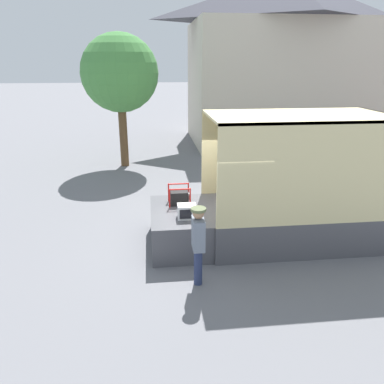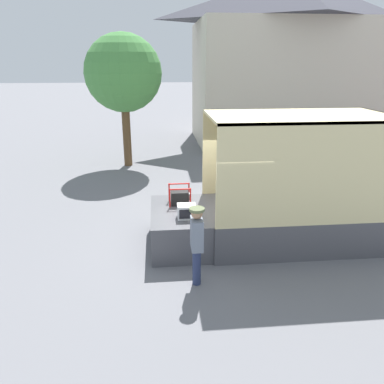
{
  "view_description": "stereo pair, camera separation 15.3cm",
  "coord_description": "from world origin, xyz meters",
  "px_view_note": "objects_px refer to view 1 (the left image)",
  "views": [
    {
      "loc": [
        -1.4,
        -8.82,
        4.53
      ],
      "look_at": [
        -0.43,
        -0.2,
        1.49
      ],
      "focal_mm": 35.0,
      "sensor_mm": 36.0,
      "label": 1
    },
    {
      "loc": [
        -1.25,
        -8.83,
        4.53
      ],
      "look_at": [
        -0.43,
        -0.2,
        1.49
      ],
      "focal_mm": 35.0,
      "sensor_mm": 36.0,
      "label": 2
    }
  ],
  "objects_px": {
    "box_truck": "(350,203)",
    "worker_person": "(198,238)",
    "portable_generator": "(180,197)",
    "street_tree": "(120,74)",
    "microwave": "(187,211)"
  },
  "relations": [
    {
      "from": "microwave",
      "to": "worker_person",
      "type": "relative_size",
      "value": 0.25
    },
    {
      "from": "portable_generator",
      "to": "street_tree",
      "type": "relative_size",
      "value": 0.1
    },
    {
      "from": "microwave",
      "to": "portable_generator",
      "type": "height_order",
      "value": "portable_generator"
    },
    {
      "from": "street_tree",
      "to": "portable_generator",
      "type": "bearing_deg",
      "value": -75.92
    },
    {
      "from": "worker_person",
      "to": "street_tree",
      "type": "distance_m",
      "value": 10.63
    },
    {
      "from": "box_truck",
      "to": "worker_person",
      "type": "relative_size",
      "value": 3.86
    },
    {
      "from": "box_truck",
      "to": "worker_person",
      "type": "bearing_deg",
      "value": -156.23
    },
    {
      "from": "microwave",
      "to": "street_tree",
      "type": "height_order",
      "value": "street_tree"
    },
    {
      "from": "box_truck",
      "to": "microwave",
      "type": "height_order",
      "value": "box_truck"
    },
    {
      "from": "portable_generator",
      "to": "street_tree",
      "type": "bearing_deg",
      "value": 104.08
    },
    {
      "from": "box_truck",
      "to": "portable_generator",
      "type": "bearing_deg",
      "value": 174.32
    },
    {
      "from": "microwave",
      "to": "worker_person",
      "type": "height_order",
      "value": "worker_person"
    },
    {
      "from": "worker_person",
      "to": "street_tree",
      "type": "xyz_separation_m",
      "value": [
        -2.1,
        9.99,
        2.96
      ]
    },
    {
      "from": "microwave",
      "to": "box_truck",
      "type": "bearing_deg",
      "value": 6.6
    },
    {
      "from": "portable_generator",
      "to": "worker_person",
      "type": "height_order",
      "value": "worker_person"
    }
  ]
}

